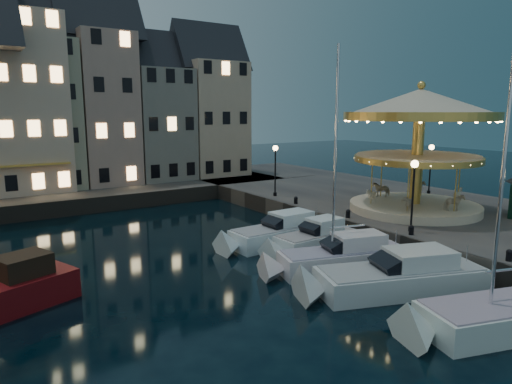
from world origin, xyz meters
TOP-DOWN VIEW (x-y plane):
  - ground at (0.00, 0.00)m, footprint 160.00×160.00m
  - quay_east at (14.00, 6.00)m, footprint 16.00×56.00m
  - quay_north at (-8.00, 28.00)m, footprint 44.00×12.00m
  - quaywall_e at (6.00, 6.00)m, footprint 0.15×44.00m
  - quaywall_n at (-6.00, 22.00)m, footprint 48.00×0.15m
  - streetlamp_b at (7.20, 1.00)m, footprint 0.44×0.44m
  - streetlamp_c at (7.20, 14.50)m, footprint 0.44×0.44m
  - streetlamp_d at (18.50, 8.00)m, footprint 0.44×0.44m
  - bollard_a at (6.60, -5.00)m, footprint 0.30×0.30m
  - bollard_b at (6.60, 0.50)m, footprint 0.30×0.30m
  - bollard_c at (6.60, 5.50)m, footprint 0.30×0.30m
  - bollard_d at (6.60, 11.00)m, footprint 0.30×0.30m
  - townhouse_nc at (-8.00, 30.00)m, footprint 6.82×8.00m
  - townhouse_nd at (-2.25, 30.00)m, footprint 5.50×8.00m
  - townhouse_ne at (3.20, 30.00)m, footprint 6.16×8.00m
  - townhouse_nf at (9.25, 30.00)m, footprint 6.82×8.00m
  - motorboat_a at (1.55, -7.06)m, footprint 7.46×4.39m
  - motorboat_b at (1.62, -2.42)m, footprint 8.71×5.23m
  - motorboat_c at (1.39, 1.01)m, footprint 7.85×4.01m
  - motorboat_d at (2.39, 4.24)m, footprint 6.22×2.16m
  - motorboat_e at (1.63, 6.68)m, footprint 7.69×2.37m
  - carousel at (12.00, 4.47)m, footprint 10.17×10.17m

SIDE VIEW (x-z plane):
  - ground at x=0.00m, z-range 0.00..0.00m
  - motorboat_a at x=1.55m, z-range -5.67..6.75m
  - motorboat_d at x=2.39m, z-range -0.44..1.71m
  - motorboat_e at x=1.63m, z-range -0.43..1.72m
  - motorboat_b at x=1.62m, z-range -0.43..1.72m
  - quay_east at x=14.00m, z-range 0.00..1.30m
  - quay_north at x=-8.00m, z-range 0.00..1.30m
  - quaywall_e at x=6.00m, z-range 0.00..1.30m
  - quaywall_n at x=-6.00m, z-range 0.00..1.30m
  - motorboat_c at x=1.39m, z-range -4.56..5.91m
  - bollard_a at x=6.60m, z-range 1.32..1.89m
  - bollard_b at x=6.60m, z-range 1.32..1.89m
  - bollard_c at x=6.60m, z-range 1.32..1.89m
  - bollard_d at x=6.60m, z-range 1.32..1.89m
  - streetlamp_b at x=7.20m, z-range 1.93..6.10m
  - streetlamp_c at x=7.20m, z-range 1.93..6.10m
  - streetlamp_d at x=18.50m, z-range 1.93..6.10m
  - carousel at x=12.00m, z-range 2.71..11.61m
  - townhouse_ne at x=3.20m, z-range 1.38..14.18m
  - townhouse_nf at x=9.25m, z-range 1.38..15.18m
  - townhouse_nc at x=-8.00m, z-range 1.38..16.18m
  - townhouse_nd at x=-2.25m, z-range 1.38..17.18m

